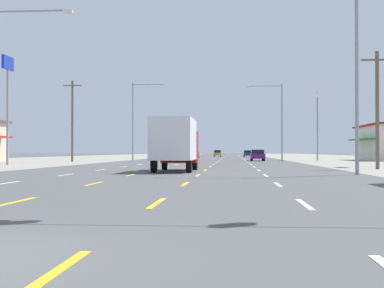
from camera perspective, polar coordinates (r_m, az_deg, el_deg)
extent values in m
plane|color=#4C4C4F|center=(71.85, 1.53, -1.78)|extent=(572.00, 572.00, 0.00)
cube|color=gray|center=(77.15, -17.16, -1.67)|extent=(28.00, 440.00, 0.01)
cube|color=white|center=(22.12, -19.18, -3.96)|extent=(0.14, 2.60, 0.01)
cube|color=white|center=(29.15, -13.26, -3.21)|extent=(0.14, 2.60, 0.01)
cube|color=white|center=(36.36, -9.67, -2.73)|extent=(0.14, 2.60, 0.01)
cube|color=white|center=(43.67, -7.28, -2.41)|extent=(0.14, 2.60, 0.01)
cube|color=white|center=(51.03, -5.58, -2.17)|extent=(0.14, 2.60, 0.01)
cube|color=white|center=(58.43, -4.30, -2.00)|extent=(0.14, 2.60, 0.01)
cube|color=white|center=(65.85, -3.32, -1.86)|extent=(0.14, 2.60, 0.01)
cube|color=white|center=(73.29, -2.53, -1.75)|extent=(0.14, 2.60, 0.01)
cube|color=white|center=(80.74, -1.89, -1.66)|extent=(0.14, 2.60, 0.01)
cube|color=white|center=(88.20, -1.36, -1.59)|extent=(0.14, 2.60, 0.01)
cube|color=white|center=(95.66, -0.91, -1.53)|extent=(0.14, 2.60, 0.01)
cube|color=white|center=(103.13, -0.52, -1.47)|extent=(0.14, 2.60, 0.01)
cube|color=white|center=(110.61, -0.19, -1.42)|extent=(0.14, 2.60, 0.01)
cube|color=white|center=(118.09, 0.10, -1.38)|extent=(0.14, 2.60, 0.01)
cube|color=white|center=(125.57, 0.36, -1.35)|extent=(0.14, 2.60, 0.01)
cube|color=white|center=(133.05, 0.58, -1.32)|extent=(0.14, 2.60, 0.01)
cube|color=white|center=(140.53, 0.79, -1.29)|extent=(0.14, 2.60, 0.01)
cube|color=white|center=(148.02, 0.97, -1.26)|extent=(0.14, 2.60, 0.01)
cube|color=white|center=(155.50, 1.13, -1.24)|extent=(0.14, 2.60, 0.01)
cube|color=white|center=(162.99, 1.28, -1.22)|extent=(0.14, 2.60, 0.01)
cube|color=white|center=(170.48, 1.42, -1.20)|extent=(0.14, 2.60, 0.01)
cube|color=white|center=(177.97, 1.54, -1.18)|extent=(0.14, 2.60, 0.01)
cube|color=white|center=(185.46, 1.66, -1.16)|extent=(0.14, 2.60, 0.01)
cube|color=white|center=(192.95, 1.77, -1.15)|extent=(0.14, 2.60, 0.01)
cube|color=white|center=(200.45, 1.86, -1.14)|extent=(0.14, 2.60, 0.01)
cube|color=white|center=(207.94, 1.95, -1.12)|extent=(0.14, 2.60, 0.01)
cube|color=white|center=(215.43, 2.04, -1.11)|extent=(0.14, 2.60, 0.01)
cube|color=white|center=(222.93, 2.12, -1.10)|extent=(0.14, 2.60, 0.01)
cube|color=yellow|center=(13.87, -18.31, -5.89)|extent=(0.14, 2.60, 0.01)
cube|color=yellow|center=(20.97, -10.36, -4.17)|extent=(0.14, 2.60, 0.01)
cube|color=yellow|center=(28.28, -6.48, -3.30)|extent=(0.14, 2.60, 0.01)
cube|color=yellow|center=(35.67, -4.21, -2.78)|extent=(0.14, 2.60, 0.01)
cube|color=yellow|center=(43.10, -2.72, -2.44)|extent=(0.14, 2.60, 0.01)
cube|color=yellow|center=(50.55, -1.66, -2.19)|extent=(0.14, 2.60, 0.01)
cube|color=yellow|center=(58.01, -0.88, -2.01)|extent=(0.14, 2.60, 0.01)
cube|color=yellow|center=(65.48, -0.28, -1.87)|extent=(0.14, 2.60, 0.01)
cube|color=yellow|center=(72.95, 0.20, -1.76)|extent=(0.14, 2.60, 0.01)
cube|color=yellow|center=(80.43, 0.59, -1.67)|extent=(0.14, 2.60, 0.01)
cube|color=yellow|center=(87.92, 0.91, -1.59)|extent=(0.14, 2.60, 0.01)
cube|color=yellow|center=(95.41, 1.19, -1.53)|extent=(0.14, 2.60, 0.01)
cube|color=yellow|center=(102.89, 1.42, -1.47)|extent=(0.14, 2.60, 0.01)
cube|color=yellow|center=(110.38, 1.62, -1.43)|extent=(0.14, 2.60, 0.01)
cube|color=yellow|center=(117.88, 1.80, -1.38)|extent=(0.14, 2.60, 0.01)
cube|color=yellow|center=(125.37, 1.95, -1.35)|extent=(0.14, 2.60, 0.01)
cube|color=yellow|center=(132.86, 2.09, -1.32)|extent=(0.14, 2.60, 0.01)
cube|color=yellow|center=(140.36, 2.21, -1.29)|extent=(0.14, 2.60, 0.01)
cube|color=yellow|center=(147.85, 2.32, -1.26)|extent=(0.14, 2.60, 0.01)
cube|color=yellow|center=(155.35, 2.42, -1.24)|extent=(0.14, 2.60, 0.01)
cube|color=yellow|center=(162.84, 2.51, -1.22)|extent=(0.14, 2.60, 0.01)
cube|color=yellow|center=(170.34, 2.60, -1.20)|extent=(0.14, 2.60, 0.01)
cube|color=yellow|center=(177.83, 2.67, -1.18)|extent=(0.14, 2.60, 0.01)
cube|color=yellow|center=(185.33, 2.74, -1.16)|extent=(0.14, 2.60, 0.01)
cube|color=yellow|center=(192.83, 2.80, -1.15)|extent=(0.14, 2.60, 0.01)
cube|color=yellow|center=(200.32, 2.86, -1.13)|extent=(0.14, 2.60, 0.01)
cube|color=yellow|center=(207.82, 2.92, -1.12)|extent=(0.14, 2.60, 0.01)
cube|color=yellow|center=(215.32, 2.97, -1.11)|extent=(0.14, 2.60, 0.01)
cube|color=yellow|center=(222.82, 3.02, -1.10)|extent=(0.14, 2.60, 0.01)
cube|color=yellow|center=(5.70, -14.83, -13.39)|extent=(0.14, 2.60, 0.01)
cube|color=yellow|center=(12.94, -3.77, -6.30)|extent=(0.14, 2.60, 0.01)
cube|color=yellow|center=(20.37, -0.76, -4.29)|extent=(0.14, 2.60, 0.01)
cube|color=yellow|center=(27.84, 0.62, -3.34)|extent=(0.14, 2.60, 0.01)
cube|color=yellow|center=(35.32, 1.42, -2.80)|extent=(0.14, 2.60, 0.01)
cube|color=yellow|center=(42.81, 1.94, -2.45)|extent=(0.14, 2.60, 0.01)
cube|color=yellow|center=(50.30, 2.31, -2.20)|extent=(0.14, 2.60, 0.01)
cube|color=yellow|center=(57.79, 2.58, -2.01)|extent=(0.14, 2.60, 0.01)
cube|color=yellow|center=(65.29, 2.79, -1.87)|extent=(0.14, 2.60, 0.01)
cube|color=yellow|center=(72.78, 2.95, -1.76)|extent=(0.14, 2.60, 0.01)
cube|color=yellow|center=(80.28, 3.08, -1.67)|extent=(0.14, 2.60, 0.01)
cube|color=yellow|center=(87.78, 3.20, -1.59)|extent=(0.14, 2.60, 0.01)
cube|color=yellow|center=(95.27, 3.29, -1.53)|extent=(0.14, 2.60, 0.01)
cube|color=yellow|center=(102.77, 3.37, -1.47)|extent=(0.14, 2.60, 0.01)
cube|color=yellow|center=(110.27, 3.44, -1.43)|extent=(0.14, 2.60, 0.01)
cube|color=yellow|center=(117.77, 3.50, -1.38)|extent=(0.14, 2.60, 0.01)
cube|color=yellow|center=(125.27, 3.55, -1.35)|extent=(0.14, 2.60, 0.01)
cube|color=yellow|center=(132.77, 3.60, -1.32)|extent=(0.14, 2.60, 0.01)
cube|color=yellow|center=(140.27, 3.64, -1.29)|extent=(0.14, 2.60, 0.01)
cube|color=yellow|center=(147.77, 3.68, -1.26)|extent=(0.14, 2.60, 0.01)
cube|color=yellow|center=(155.26, 3.71, -1.24)|extent=(0.14, 2.60, 0.01)
cube|color=yellow|center=(162.76, 3.74, -1.22)|extent=(0.14, 2.60, 0.01)
cube|color=yellow|center=(170.26, 3.77, -1.20)|extent=(0.14, 2.60, 0.01)
cube|color=yellow|center=(177.76, 3.80, -1.18)|extent=(0.14, 2.60, 0.01)
cube|color=yellow|center=(185.26, 3.82, -1.16)|extent=(0.14, 2.60, 0.01)
cube|color=yellow|center=(192.76, 3.84, -1.15)|extent=(0.14, 2.60, 0.01)
cube|color=yellow|center=(200.26, 3.87, -1.13)|extent=(0.14, 2.60, 0.01)
cube|color=yellow|center=(207.76, 3.88, -1.12)|extent=(0.14, 2.60, 0.01)
cube|color=yellow|center=(215.26, 3.90, -1.11)|extent=(0.14, 2.60, 0.01)
cube|color=yellow|center=(222.76, 3.92, -1.10)|extent=(0.14, 2.60, 0.01)
cube|color=white|center=(12.92, 11.89, -6.30)|extent=(0.14, 2.60, 0.01)
cube|color=white|center=(20.36, 9.12, -4.28)|extent=(0.14, 2.60, 0.01)
cube|color=white|center=(27.83, 7.85, -3.34)|extent=(0.14, 2.60, 0.01)
cube|color=white|center=(35.31, 7.11, -2.80)|extent=(0.14, 2.60, 0.01)
cube|color=white|center=(42.80, 6.63, -2.44)|extent=(0.14, 2.60, 0.01)
cube|color=white|center=(50.29, 6.30, -2.19)|extent=(0.14, 2.60, 0.01)
cube|color=white|center=(57.79, 6.05, -2.01)|extent=(0.14, 2.60, 0.01)
cube|color=white|center=(65.28, 5.86, -1.87)|extent=(0.14, 2.60, 0.01)
cube|color=white|center=(72.78, 5.71, -1.76)|extent=(0.14, 2.60, 0.01)
cube|color=white|center=(80.28, 5.58, -1.67)|extent=(0.14, 2.60, 0.01)
cube|color=white|center=(87.77, 5.48, -1.59)|extent=(0.14, 2.60, 0.01)
cube|color=white|center=(95.27, 5.40, -1.53)|extent=(0.14, 2.60, 0.01)
cube|color=white|center=(102.77, 5.32, -1.47)|extent=(0.14, 2.60, 0.01)
cube|color=white|center=(110.27, 5.26, -1.42)|extent=(0.14, 2.60, 0.01)
cube|color=white|center=(117.77, 5.20, -1.38)|extent=(0.14, 2.60, 0.01)
cube|color=white|center=(125.27, 5.15, -1.35)|extent=(0.14, 2.60, 0.01)
cube|color=white|center=(132.77, 5.11, -1.31)|extent=(0.14, 2.60, 0.01)
cube|color=white|center=(140.26, 5.07, -1.29)|extent=(0.14, 2.60, 0.01)
cube|color=white|center=(147.76, 5.04, -1.26)|extent=(0.14, 2.60, 0.01)
cube|color=white|center=(155.26, 5.01, -1.24)|extent=(0.14, 2.60, 0.01)
cube|color=white|center=(162.76, 4.98, -1.22)|extent=(0.14, 2.60, 0.01)
cube|color=white|center=(170.26, 4.95, -1.20)|extent=(0.14, 2.60, 0.01)
cube|color=white|center=(177.76, 4.93, -1.18)|extent=(0.14, 2.60, 0.01)
cube|color=white|center=(185.26, 4.91, -1.16)|extent=(0.14, 2.60, 0.01)
cube|color=white|center=(192.76, 4.89, -1.15)|extent=(0.14, 2.60, 0.01)
cube|color=white|center=(200.26, 4.87, -1.13)|extent=(0.14, 2.60, 0.01)
cube|color=white|center=(207.76, 4.85, -1.12)|extent=(0.14, 2.60, 0.01)
cube|color=white|center=(215.26, 4.83, -1.11)|extent=(0.14, 2.60, 0.01)
cube|color=white|center=(222.76, 4.82, -1.10)|extent=(0.14, 2.60, 0.01)
cube|color=red|center=(36.20, -1.30, -0.34)|extent=(2.40, 1.90, 2.10)
cube|color=silver|center=(32.53, -1.95, 0.50)|extent=(2.40, 5.10, 2.50)
cylinder|color=black|center=(36.28, -2.93, -2.00)|extent=(0.30, 0.96, 0.96)
cylinder|color=black|center=(36.07, 0.32, -2.01)|extent=(0.30, 0.96, 0.96)
cylinder|color=black|center=(31.43, -4.07, -2.19)|extent=(0.30, 0.96, 0.96)
cylinder|color=black|center=(31.19, -0.32, -2.20)|extent=(0.30, 0.96, 0.96)
cube|color=#4C196B|center=(70.42, 6.98, -1.28)|extent=(1.80, 4.50, 0.62)
cube|color=black|center=(70.32, 6.98, -0.82)|extent=(1.62, 2.10, 0.52)
cylinder|color=black|center=(71.95, 6.31, -1.52)|extent=(0.22, 0.64, 0.64)
cylinder|color=black|center=(72.01, 7.54, -1.51)|extent=(0.22, 0.64, 0.64)
cylinder|color=black|center=(68.85, 6.40, -1.55)|extent=(0.22, 0.64, 0.64)
cylinder|color=black|center=(68.92, 7.68, -1.55)|extent=(0.22, 0.64, 0.64)
cube|color=navy|center=(85.36, -0.50, -1.20)|extent=(1.80, 4.50, 0.62)
cube|color=black|center=(85.26, -0.50, -0.81)|extent=(1.62, 2.10, 0.52)
cylinder|color=black|center=(86.98, -0.91, -1.39)|extent=(0.22, 0.64, 0.64)
cylinder|color=black|center=(86.85, 0.10, -1.39)|extent=(0.22, 0.64, 0.64)
cylinder|color=black|center=(83.89, -1.11, -1.42)|extent=(0.22, 0.64, 0.64)
cylinder|color=black|center=(83.76, -0.06, -1.42)|extent=(0.22, 0.64, 0.64)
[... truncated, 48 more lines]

